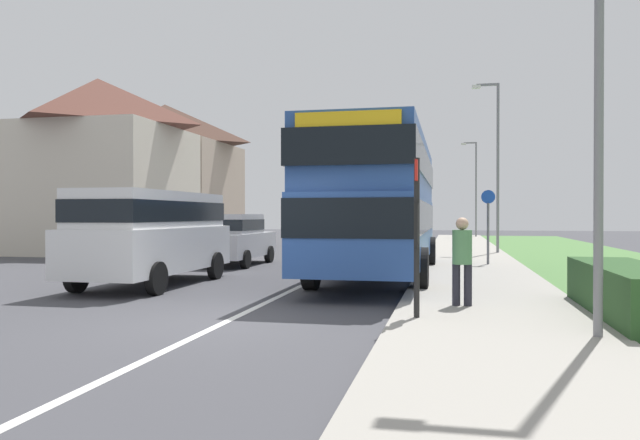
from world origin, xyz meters
name	(u,v)px	position (x,y,z in m)	size (l,w,h in m)	color
ground_plane	(228,321)	(0.00, 0.00, 0.00)	(120.00, 120.00, 0.00)	#424247
lane_marking_centre	(327,274)	(0.00, 8.00, 0.00)	(0.14, 60.00, 0.01)	silver
pavement_near_side	(479,283)	(4.20, 6.00, 0.06)	(3.20, 68.00, 0.12)	#9E998E
roadside_hedge	(629,294)	(6.30, 1.23, 0.45)	(1.10, 4.26, 0.90)	#2D5128
double_decker_bus	(380,199)	(1.64, 7.31, 2.14)	(2.80, 11.02, 3.70)	#284C93
parked_van_white	(153,230)	(-3.58, 4.30, 1.35)	(2.11, 5.36, 2.27)	silver
parked_car_silver	(233,237)	(-3.73, 10.31, 0.95)	(1.93, 4.18, 1.74)	#B7B7BC
pedestrian_at_stop	(462,257)	(3.71, 1.67, 0.98)	(0.34, 0.34, 1.67)	#23232D
bus_stop_sign	(417,226)	(3.00, 0.28, 1.54)	(0.09, 0.52, 2.60)	black
cycle_route_sign	(488,224)	(4.71, 11.07, 1.43)	(0.44, 0.08, 2.52)	slate
street_lamp_mid	(495,156)	(5.38, 17.50, 4.20)	(1.14, 0.20, 7.31)	slate
street_lamp_far	(474,183)	(5.26, 36.86, 4.09)	(1.14, 0.20, 7.09)	slate
house_terrace_far_side	(135,171)	(-12.16, 18.85, 3.96)	(7.19, 13.11, 7.92)	beige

